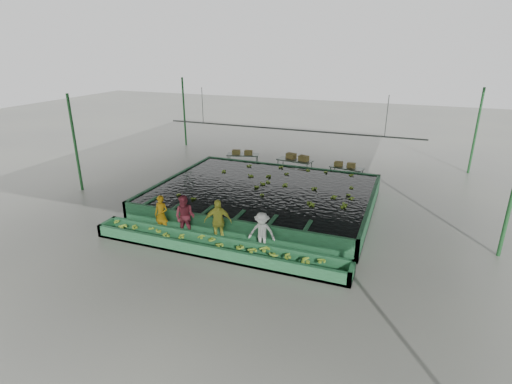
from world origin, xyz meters
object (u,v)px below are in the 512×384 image
at_px(worker_c, 218,222).
at_px(box_stack_mid, 297,160).
at_px(packing_table_mid, 295,167).
at_px(box_stack_right, 345,167).
at_px(worker_a, 161,214).
at_px(worker_b, 185,217).
at_px(flotation_tank, 264,196).
at_px(packing_table_left, 243,161).
at_px(box_stack_left, 242,154).
at_px(sorting_trough, 216,247).
at_px(packing_table_right, 346,174).
at_px(worker_d, 262,232).

height_order(worker_c, box_stack_mid, worker_c).
xyz_separation_m(packing_table_mid, box_stack_right, (2.90, -0.06, 0.37)).
relative_size(worker_a, worker_b, 0.91).
xyz_separation_m(worker_a, packing_table_mid, (2.90, 9.35, -0.33)).
relative_size(flotation_tank, worker_b, 5.74).
distance_m(packing_table_left, box_stack_left, 0.45).
bearing_deg(worker_c, sorting_trough, -91.93).
bearing_deg(worker_c, flotation_tank, 64.83).
xyz_separation_m(sorting_trough, worker_a, (-2.82, 0.80, 0.55)).
xyz_separation_m(worker_a, box_stack_right, (5.80, 9.30, 0.04)).
height_order(sorting_trough, packing_table_mid, packing_table_mid).
distance_m(flotation_tank, box_stack_mid, 5.15).
distance_m(worker_a, box_stack_right, 10.96).
relative_size(packing_table_right, box_stack_left, 1.49).
distance_m(worker_d, packing_table_mid, 9.47).
xyz_separation_m(worker_d, box_stack_right, (1.47, 9.30, 0.06)).
height_order(flotation_tank, worker_c, worker_c).
distance_m(flotation_tank, worker_c, 4.33).
bearing_deg(packing_table_right, worker_b, -117.62).
xyz_separation_m(packing_table_mid, packing_table_right, (3.03, -0.11, -0.05)).
xyz_separation_m(sorting_trough, worker_d, (1.51, 0.80, 0.52)).
relative_size(packing_table_right, box_stack_right, 1.57).
xyz_separation_m(worker_c, box_stack_left, (-3.02, 9.48, -0.02)).
bearing_deg(worker_a, worker_d, -3.73).
distance_m(packing_table_left, packing_table_right, 6.42).
height_order(packing_table_left, box_stack_mid, box_stack_mid).
xyz_separation_m(sorting_trough, worker_b, (-1.72, 0.80, 0.62)).
relative_size(flotation_tank, worker_d, 6.48).
relative_size(box_stack_left, box_stack_right, 1.05).
bearing_deg(packing_table_right, sorting_trough, -107.22).
height_order(worker_c, box_stack_right, worker_c).
bearing_deg(packing_table_mid, packing_table_left, 176.56).
bearing_deg(flotation_tank, worker_c, -93.76).
bearing_deg(worker_b, worker_a, 174.26).
distance_m(sorting_trough, packing_table_mid, 10.16).
distance_m(worker_b, packing_table_left, 9.70).
xyz_separation_m(worker_c, box_stack_mid, (0.49, 9.43, 0.03)).
bearing_deg(packing_table_mid, box_stack_right, -1.10).
bearing_deg(flotation_tank, packing_table_left, 122.13).
height_order(packing_table_left, packing_table_right, packing_table_left).
relative_size(worker_b, box_stack_right, 1.50).
bearing_deg(packing_table_left, worker_b, -80.62).
bearing_deg(worker_a, flotation_tank, 52.98).
relative_size(sorting_trough, worker_d, 6.48).
bearing_deg(box_stack_right, box_stack_left, 178.33).
relative_size(flotation_tank, box_stack_mid, 7.16).
xyz_separation_m(flotation_tank, worker_d, (1.51, -4.30, 0.32)).
bearing_deg(box_stack_right, sorting_trough, -106.45).
distance_m(worker_a, packing_table_left, 9.58).
xyz_separation_m(box_stack_left, box_stack_mid, (3.51, -0.06, 0.05)).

